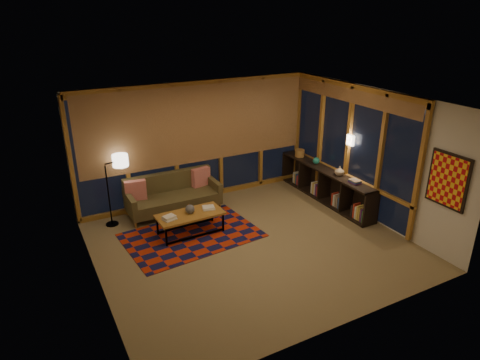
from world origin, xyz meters
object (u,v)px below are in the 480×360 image
coffee_table (190,223)px  floor_lamp (108,192)px  bookshelf (325,184)px  sofa (173,195)px

coffee_table → floor_lamp: (-1.29, 1.10, 0.50)m
floor_lamp → coffee_table: bearing=-56.1°
coffee_table → bookshelf: (3.33, 0.06, 0.16)m
floor_lamp → bookshelf: (4.62, -1.05, -0.35)m
sofa → coffee_table: size_ratio=1.53×
coffee_table → bookshelf: size_ratio=0.43×
sofa → floor_lamp: bearing=178.1°
sofa → floor_lamp: floor_lamp is taller
coffee_table → bookshelf: 3.33m
coffee_table → floor_lamp: size_ratio=0.89×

